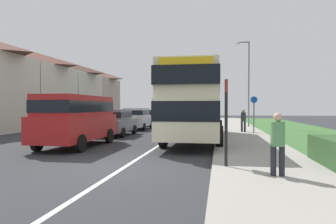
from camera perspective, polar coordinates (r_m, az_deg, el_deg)
name	(u,v)px	position (r m, az deg, el deg)	size (l,w,h in m)	color
ground_plane	(123,168)	(9.34, -8.30, -10.27)	(120.00, 120.00, 0.00)	#2D3033
lane_marking_centre	(168,140)	(17.05, 0.00, -5.17)	(0.14, 60.00, 0.01)	silver
pavement_near_side	(249,145)	(14.89, 14.91, -5.87)	(3.20, 68.00, 0.12)	#9E998E
double_decker_bus	(196,101)	(16.49, 5.26, 2.06)	(2.80, 10.74, 3.70)	beige
parked_van_red	(77,117)	(14.56, -16.61, -0.84)	(2.11, 5.18, 2.32)	#B21E1E
parked_car_grey	(115,121)	(19.62, -9.80, -1.70)	(1.94, 4.03, 1.68)	slate
parked_car_silver	(137,118)	(24.79, -5.78, -1.08)	(1.93, 4.29, 1.75)	#B7B7BC
parked_car_dark_green	(154,117)	(30.08, -2.69, -0.89)	(1.91, 4.15, 1.56)	#19472D
pedestrian_at_stop	(278,141)	(8.01, 19.73, -5.11)	(0.34, 0.34, 1.67)	#23232D
pedestrian_walking_away	(243,119)	(21.63, 13.84, -1.33)	(0.34, 0.34, 1.67)	#23232D
bus_stop_sign	(226,117)	(8.91, 10.76, -0.83)	(0.09, 0.52, 2.60)	black
cycle_route_sign	(254,113)	(20.91, 15.69, -0.17)	(0.44, 0.08, 2.52)	slate
street_lamp_mid	(248,78)	(27.52, 14.59, 6.05)	(1.14, 0.20, 7.48)	slate
house_terrace_far_side	(43,90)	(33.93, -22.22, 3.87)	(7.72, 26.18, 7.21)	beige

